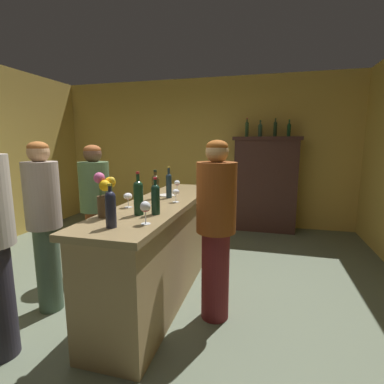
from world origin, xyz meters
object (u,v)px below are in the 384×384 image
(wine_bottle_rose, at_px, (155,185))
(display_bottle_midleft, at_px, (260,129))
(patron_in_grey, at_px, (44,219))
(flower_arrangement, at_px, (106,195))
(bar_counter, at_px, (162,247))
(wine_glass_mid, at_px, (177,183))
(wine_bottle_chardonnay, at_px, (169,184))
(wine_glass_rear, at_px, (145,208))
(patron_by_cabinet, at_px, (95,203))
(wine_glass_front, at_px, (176,193))
(wine_bottle_malbec, at_px, (111,208))
(display_bottle_midright, at_px, (289,129))
(wine_glass_spare, at_px, (128,197))
(cheese_plate, at_px, (167,195))
(display_bottle_left, at_px, (247,128))
(wine_bottle_syrah, at_px, (138,196))
(wine_bottle_merlot, at_px, (155,198))
(bartender, at_px, (216,224))
(display_cabinet, at_px, (265,182))
(display_bottle_center, at_px, (275,128))

(wine_bottle_rose, xyz_separation_m, display_bottle_midleft, (0.98, 2.46, 0.67))
(display_bottle_midleft, distance_m, patron_in_grey, 3.72)
(flower_arrangement, bearing_deg, bar_counter, 74.36)
(wine_glass_mid, bearing_deg, wine_bottle_chardonnay, -83.42)
(wine_glass_rear, bearing_deg, patron_by_cabinet, 136.09)
(wine_glass_front, bearing_deg, wine_glass_mid, 106.68)
(wine_bottle_malbec, distance_m, display_bottle_midright, 3.82)
(wine_bottle_chardonnay, distance_m, wine_glass_mid, 0.45)
(patron_in_grey, bearing_deg, wine_bottle_malbec, -39.51)
(wine_glass_spare, bearing_deg, cheese_plate, 76.89)
(display_bottle_left, relative_size, patron_in_grey, 0.20)
(flower_arrangement, bearing_deg, wine_glass_spare, 88.18)
(display_bottle_left, height_order, patron_by_cabinet, display_bottle_left)
(display_bottle_midright, bearing_deg, wine_bottle_malbec, -111.15)
(wine_bottle_rose, bearing_deg, patron_in_grey, -140.80)
(patron_by_cabinet, xyz_separation_m, patron_in_grey, (0.03, -0.85, 0.03))
(bar_counter, bearing_deg, patron_in_grey, -148.42)
(wine_glass_rear, xyz_separation_m, cheese_plate, (-0.23, 1.10, -0.11))
(wine_bottle_syrah, relative_size, wine_glass_rear, 2.09)
(flower_arrangement, distance_m, patron_by_cabinet, 1.28)
(wine_glass_mid, bearing_deg, patron_by_cabinet, -159.97)
(wine_glass_front, bearing_deg, wine_bottle_merlot, -91.05)
(wine_bottle_merlot, distance_m, display_bottle_left, 3.20)
(bar_counter, height_order, wine_bottle_rose, wine_bottle_rose)
(wine_bottle_syrah, bearing_deg, wine_glass_rear, -55.24)
(display_bottle_midright, relative_size, patron_in_grey, 0.19)
(display_bottle_midright, relative_size, bartender, 0.19)
(wine_glass_front, height_order, patron_in_grey, patron_in_grey)
(wine_glass_spare, relative_size, bartender, 0.08)
(patron_in_grey, bearing_deg, bartender, -6.72)
(wine_bottle_merlot, distance_m, wine_glass_front, 0.51)
(wine_bottle_malbec, xyz_separation_m, wine_glass_front, (0.17, 0.93, -0.05))
(bar_counter, height_order, display_cabinet, display_cabinet)
(wine_bottle_rose, bearing_deg, bartender, -29.10)
(wine_bottle_malbec, height_order, bartender, bartender)
(wine_bottle_syrah, xyz_separation_m, display_bottle_midleft, (0.85, 3.13, 0.66))
(flower_arrangement, height_order, patron_by_cabinet, patron_by_cabinet)
(wine_bottle_merlot, distance_m, patron_by_cabinet, 1.40)
(wine_bottle_chardonnay, distance_m, wine_glass_rear, 1.01)
(wine_bottle_malbec, bearing_deg, bartender, 46.53)
(display_bottle_midright, bearing_deg, display_bottle_midleft, 180.00)
(wine_bottle_merlot, distance_m, wine_bottle_chardonnay, 0.72)
(wine_bottle_malbec, xyz_separation_m, display_bottle_left, (0.65, 3.51, 0.69))
(flower_arrangement, bearing_deg, wine_bottle_malbec, -52.84)
(bar_counter, distance_m, flower_arrangement, 0.98)
(display_bottle_center, bearing_deg, wine_glass_spare, -114.26)
(wine_bottle_merlot, xyz_separation_m, display_bottle_midright, (1.20, 3.08, 0.68))
(wine_bottle_malbec, relative_size, display_bottle_midleft, 1.02)
(wine_bottle_merlot, distance_m, wine_glass_spare, 0.38)
(display_bottle_midleft, distance_m, display_bottle_center, 0.25)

